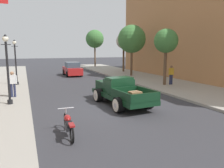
# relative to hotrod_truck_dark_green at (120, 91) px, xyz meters

# --- Properties ---
(ground_plane) EXTENTS (140.00, 140.00, 0.00)m
(ground_plane) POSITION_rel_hotrod_truck_dark_green_xyz_m (-0.40, -0.49, -0.75)
(ground_plane) COLOR #333338
(sidewalk_right) EXTENTS (5.50, 64.00, 0.15)m
(sidewalk_right) POSITION_rel_hotrod_truck_dark_green_xyz_m (6.85, -0.49, -0.68)
(sidewalk_right) COLOR #9E998E
(sidewalk_right) RESTS_ON ground
(hotrod_truck_dark_green) EXTENTS (2.42, 5.03, 1.58)m
(hotrod_truck_dark_green) POSITION_rel_hotrod_truck_dark_green_xyz_m (0.00, 0.00, 0.00)
(hotrod_truck_dark_green) COLOR black
(hotrod_truck_dark_green) RESTS_ON ground
(motorcycle_parked) EXTENTS (0.62, 2.12, 0.93)m
(motorcycle_parked) POSITION_rel_hotrod_truck_dark_green_xyz_m (-3.71, -3.73, -0.31)
(motorcycle_parked) COLOR black
(motorcycle_parked) RESTS_ON ground
(car_background_red) EXTENTS (1.91, 4.32, 1.65)m
(car_background_red) POSITION_rel_hotrod_truck_dark_green_xyz_m (0.31, 15.05, 0.01)
(car_background_red) COLOR #AD1E1E
(car_background_red) RESTS_ON ground
(pedestrian_sidewalk_left) EXTENTS (0.53, 0.22, 1.65)m
(pedestrian_sidewalk_left) POSITION_rel_hotrod_truck_dark_green_xyz_m (-5.86, 3.66, 0.33)
(pedestrian_sidewalk_left) COLOR #232847
(pedestrian_sidewalk_left) RESTS_ON sidewalk_left
(pedestrian_sidewalk_right) EXTENTS (0.53, 0.22, 1.65)m
(pedestrian_sidewalk_right) POSITION_rel_hotrod_truck_dark_green_xyz_m (6.69, 4.13, 0.33)
(pedestrian_sidewalk_right) COLOR #232847
(pedestrian_sidewalk_right) RESTS_ON sidewalk_right
(street_lamp_near) EXTENTS (0.50, 0.32, 3.85)m
(street_lamp_near) POSITION_rel_hotrod_truck_dark_green_xyz_m (-5.96, 1.70, 1.63)
(street_lamp_near) COLOR black
(street_lamp_near) RESTS_ON sidewalk_left
(street_lamp_far) EXTENTS (0.50, 0.32, 3.85)m
(street_lamp_far) POSITION_rel_hotrod_truck_dark_green_xyz_m (-5.77, 9.04, 1.63)
(street_lamp_far) COLOR black
(street_lamp_far) RESTS_ON sidewalk_left
(street_tree_nearest) EXTENTS (2.02, 2.02, 4.75)m
(street_tree_nearest) POSITION_rel_hotrod_truck_dark_green_xyz_m (6.09, 4.20, 3.08)
(street_tree_nearest) COLOR brown
(street_tree_nearest) RESTS_ON sidewalk_right
(street_tree_second) EXTENTS (3.16, 3.16, 5.77)m
(street_tree_second) POSITION_rel_hotrod_truck_dark_green_xyz_m (6.42, 11.25, 3.56)
(street_tree_second) COLOR brown
(street_tree_second) RESTS_ON sidewalk_right
(street_tree_third) EXTENTS (2.04, 2.04, 5.15)m
(street_tree_third) POSITION_rel_hotrod_truck_dark_green_xyz_m (7.57, 15.95, 3.46)
(street_tree_third) COLOR brown
(street_tree_third) RESTS_ON sidewalk_right
(street_tree_farthest) EXTENTS (3.14, 3.14, 6.39)m
(street_tree_farthest) POSITION_rel_hotrod_truck_dark_green_xyz_m (6.64, 26.00, 4.19)
(street_tree_farthest) COLOR brown
(street_tree_farthest) RESTS_ON sidewalk_right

